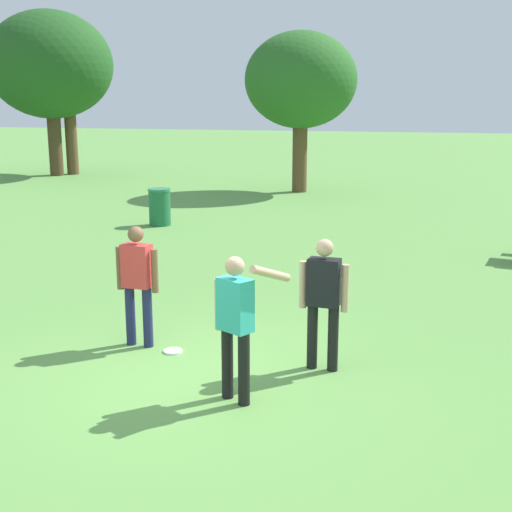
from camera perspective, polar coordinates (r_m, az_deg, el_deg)
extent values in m
plane|color=#609947|center=(8.27, -5.21, -10.35)|extent=(120.00, 120.00, 0.00)
cylinder|color=#1E234C|center=(9.42, -10.40, -4.88)|extent=(0.13, 0.13, 0.82)
cylinder|color=#1E234C|center=(9.29, -8.99, -5.06)|extent=(0.13, 0.13, 0.82)
cube|color=#D83838|center=(9.16, -9.87, -0.80)|extent=(0.40, 0.25, 0.58)
sphere|color=brown|center=(9.07, -9.97, 1.80)|extent=(0.21, 0.21, 0.21)
cylinder|color=brown|center=(9.30, -11.26, -0.97)|extent=(0.09, 0.09, 0.58)
cylinder|color=brown|center=(9.06, -8.41, -1.24)|extent=(0.09, 0.09, 0.58)
cylinder|color=black|center=(8.45, 6.42, -6.84)|extent=(0.13, 0.13, 0.82)
cylinder|color=black|center=(8.51, 4.70, -6.67)|extent=(0.13, 0.13, 0.82)
cube|color=black|center=(8.27, 5.67, -2.19)|extent=(0.40, 0.25, 0.58)
sphere|color=tan|center=(8.17, 5.73, 0.69)|extent=(0.21, 0.21, 0.21)
cylinder|color=tan|center=(8.23, 7.42, -2.67)|extent=(0.09, 0.09, 0.58)
cylinder|color=tan|center=(8.34, 3.92, -2.37)|extent=(0.09, 0.09, 0.58)
cylinder|color=black|center=(7.68, -2.39, -8.86)|extent=(0.13, 0.13, 0.82)
cylinder|color=black|center=(7.51, -1.01, -9.38)|extent=(0.13, 0.13, 0.82)
cube|color=#33B2AD|center=(7.36, -1.75, -4.07)|extent=(0.44, 0.38, 0.58)
sphere|color=tan|center=(7.25, -1.77, -0.85)|extent=(0.21, 0.21, 0.21)
cylinder|color=tan|center=(7.56, -3.12, -4.02)|extent=(0.09, 0.09, 0.58)
cylinder|color=tan|center=(7.28, 1.20, -1.47)|extent=(0.36, 0.54, 0.28)
cylinder|color=white|center=(9.18, -6.92, -7.85)|extent=(0.25, 0.25, 0.03)
cylinder|color=#1E663D|center=(18.06, -8.01, 3.96)|extent=(0.56, 0.56, 0.90)
cylinder|color=#287A4B|center=(17.99, -8.05, 5.47)|extent=(0.59, 0.59, 0.06)
cylinder|color=#4C3823|center=(30.54, -16.38, 9.39)|extent=(0.57, 0.57, 3.15)
ellipsoid|color=#21511E|center=(30.52, -16.75, 14.99)|extent=(5.15, 5.15, 4.38)
cylinder|color=brown|center=(30.82, -15.13, 9.91)|extent=(0.50, 0.50, 3.60)
ellipsoid|color=#21511E|center=(30.81, -15.45, 15.03)|extent=(3.48, 3.48, 2.96)
cylinder|color=brown|center=(24.25, 3.66, 8.61)|extent=(0.51, 0.51, 2.78)
ellipsoid|color=#286023|center=(24.18, 3.75, 14.40)|extent=(3.84, 3.84, 3.27)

